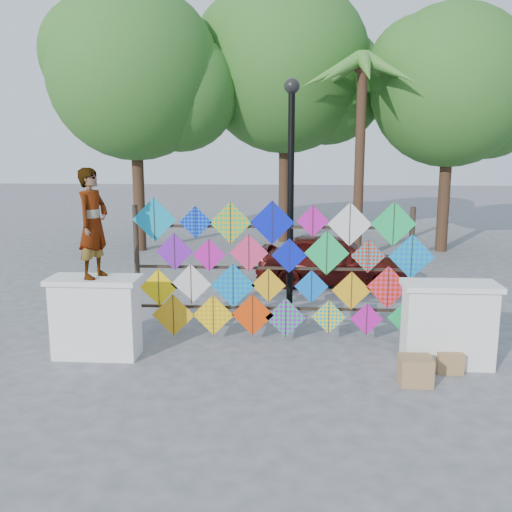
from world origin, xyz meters
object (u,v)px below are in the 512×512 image
Objects in this scene: vendor_woman at (93,223)px; lamppost at (291,178)px; kite_rack at (275,270)px; sedan at (334,260)px.

lamppost is at bearing -37.94° from vendor_woman.
kite_rack is 2.99× the size of vendor_woman.
kite_rack reaches higher than sedan.
sedan is (1.26, 4.02, -0.61)m from kite_rack.
sedan is at bearing 69.42° from lamppost.
kite_rack is at bearing -55.72° from vendor_woman.
vendor_woman is 0.46× the size of sedan.
vendor_woman is (-2.74, -0.93, 0.89)m from kite_rack.
lamppost reaches higher than kite_rack.
vendor_woman is 6.54m from sedan.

